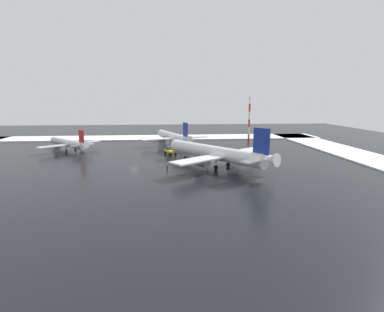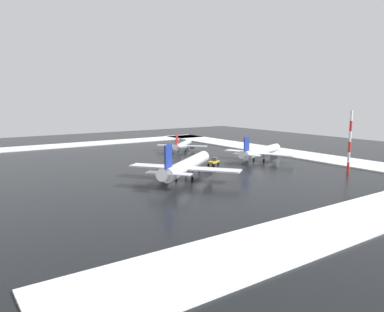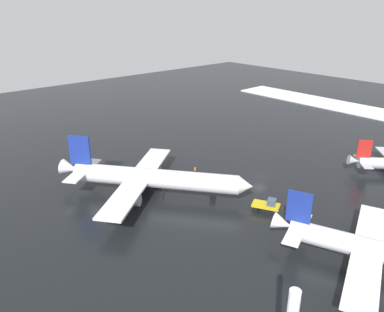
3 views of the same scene
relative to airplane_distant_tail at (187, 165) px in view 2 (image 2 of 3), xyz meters
name	(u,v)px [view 2 (image 2 of 3)]	position (x,y,z in m)	size (l,w,h in m)	color
ground_plane	(172,164)	(21.55, -8.50, -3.58)	(240.00, 240.00, 0.00)	black
snow_bank_far	(277,151)	(21.55, -58.50, -3.39)	(152.00, 16.00, 0.38)	white
snow_bank_left	(363,215)	(-45.45, -8.50, -3.39)	(14.00, 116.00, 0.38)	white
snow_bank_right	(97,143)	(88.55, -8.50, -3.39)	(14.00, 116.00, 0.38)	white
airplane_distant_tail	(187,165)	(0.00, 0.00, 0.00)	(27.25, 30.85, 10.83)	white
airplane_parked_starboard	(183,145)	(44.99, -28.32, -1.11)	(19.25, 20.18, 7.47)	silver
airplane_far_rear	(261,152)	(9.95, -37.88, -0.56)	(25.06, 29.66, 9.13)	white
pushback_tug	(214,161)	(11.39, -18.16, -2.30)	(4.02, 5.10, 2.50)	gold
ground_crew_by_nose_gear	(160,168)	(12.30, 1.28, -2.61)	(0.36, 0.36, 1.71)	black
ground_crew_near_tug	(186,173)	(2.08, -1.08, -2.61)	(0.36, 0.36, 1.71)	black
antenna_mast	(350,142)	(-20.19, -42.87, 5.45)	(0.70, 0.70, 18.05)	red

